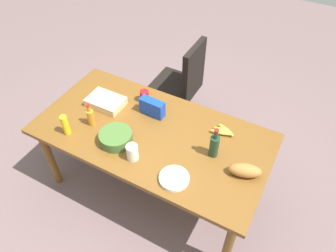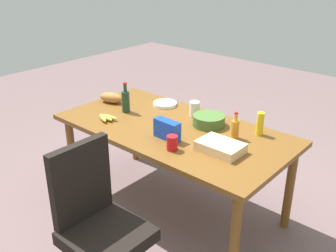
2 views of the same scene
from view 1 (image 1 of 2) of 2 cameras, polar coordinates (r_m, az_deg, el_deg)
name	(u,v)px [view 1 (image 1 of 2)]	position (r m, az deg, el deg)	size (l,w,h in m)	color
ground_plane	(155,185)	(3.23, -2.39, -10.57)	(10.00, 10.00, 0.00)	#6F595A
conference_table	(152,139)	(2.68, -2.84, -2.30)	(1.94, 0.99, 0.78)	brown
office_chair	(179,92)	(3.61, 2.00, 6.18)	(0.56, 0.56, 1.02)	gray
mayo_jar	(132,152)	(2.41, -6.40, -4.69)	(0.09, 0.09, 0.13)	white
red_solo_cup	(144,96)	(2.88, -4.26, 5.39)	(0.08, 0.08, 0.11)	red
sheet_cake	(106,102)	(2.89, -11.08, 4.30)	(0.32, 0.22, 0.07)	beige
chip_bag_blue	(152,107)	(2.73, -2.85, 3.36)	(0.22, 0.08, 0.15)	#143FC0
paper_plate_stack	(174,178)	(2.31, 1.11, -9.36)	(0.22, 0.22, 0.03)	white
dressing_bottle	(91,117)	(2.71, -13.66, 1.61)	(0.06, 0.06, 0.21)	orange
mustard_bottle	(65,125)	(2.68, -17.90, 0.16)	(0.06, 0.06, 0.18)	yellow
banana_bunch	(223,131)	(2.63, 9.89, -0.92)	(0.20, 0.13, 0.04)	gold
bread_loaf	(245,170)	(2.38, 13.64, -7.74)	(0.24, 0.11, 0.10)	#A76C32
salad_bowl	(116,137)	(2.55, -9.32, -2.03)	(0.26, 0.26, 0.09)	#43672C
wine_bottle	(214,145)	(2.41, 8.29, -3.46)	(0.09, 0.09, 0.27)	#1D3A26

